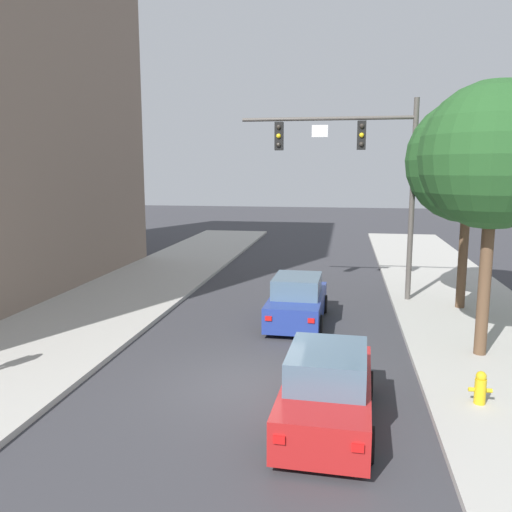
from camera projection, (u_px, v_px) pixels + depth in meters
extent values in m
plane|color=#38383D|center=(249.00, 386.00, 12.45)|extent=(120.00, 120.00, 0.00)
cube|color=#B2AFA8|center=(0.00, 366.00, 13.51)|extent=(5.00, 60.00, 0.15)
cylinder|color=#514C47|center=(412.00, 201.00, 19.62)|extent=(0.20, 0.20, 7.50)
cylinder|color=#514C47|center=(327.00, 119.00, 19.65)|extent=(6.43, 0.14, 0.14)
cube|color=black|center=(362.00, 135.00, 19.54)|extent=(0.32, 0.28, 1.05)
sphere|color=#2D2823|center=(362.00, 126.00, 19.34)|extent=(0.18, 0.18, 0.18)
sphere|color=yellow|center=(362.00, 135.00, 19.40)|extent=(0.18, 0.18, 0.18)
sphere|color=#2D2823|center=(361.00, 144.00, 19.45)|extent=(0.18, 0.18, 0.18)
cube|color=black|center=(279.00, 136.00, 20.05)|extent=(0.32, 0.28, 1.05)
sphere|color=#2D2823|center=(279.00, 127.00, 19.85)|extent=(0.18, 0.18, 0.18)
sphere|color=yellow|center=(279.00, 136.00, 19.90)|extent=(0.18, 0.18, 0.18)
sphere|color=#2D2823|center=(279.00, 145.00, 19.96)|extent=(0.18, 0.18, 0.18)
cube|color=white|center=(320.00, 131.00, 19.75)|extent=(0.60, 0.03, 0.44)
cube|color=navy|center=(297.00, 306.00, 17.65)|extent=(1.79, 4.23, 0.80)
cube|color=slate|center=(297.00, 286.00, 17.39)|extent=(1.54, 2.03, 0.64)
cylinder|color=black|center=(279.00, 302.00, 19.10)|extent=(0.23, 0.64, 0.64)
cylinder|color=black|center=(324.00, 304.00, 18.81)|extent=(0.23, 0.64, 0.64)
cylinder|color=black|center=(267.00, 322.00, 16.58)|extent=(0.23, 0.64, 0.64)
cylinder|color=black|center=(319.00, 325.00, 16.28)|extent=(0.23, 0.64, 0.64)
cube|color=red|center=(268.00, 318.00, 15.70)|extent=(0.20, 0.04, 0.14)
cube|color=red|center=(311.00, 321.00, 15.46)|extent=(0.20, 0.04, 0.14)
cube|color=#B21E1E|center=(327.00, 396.00, 10.59)|extent=(1.86, 4.26, 0.80)
cube|color=slate|center=(328.00, 365.00, 10.33)|extent=(1.58, 2.06, 0.64)
cylinder|color=black|center=(296.00, 379.00, 12.05)|extent=(0.24, 0.65, 0.64)
cylinder|color=black|center=(368.00, 385.00, 11.73)|extent=(0.24, 0.65, 0.64)
cylinder|color=black|center=(277.00, 435.00, 9.54)|extent=(0.24, 0.65, 0.64)
cylinder|color=black|center=(368.00, 444.00, 9.21)|extent=(0.24, 0.65, 0.64)
cube|color=red|center=(279.00, 440.00, 8.66)|extent=(0.20, 0.05, 0.14)
cube|color=red|center=(358.00, 448.00, 8.40)|extent=(0.20, 0.05, 0.14)
cylinder|color=gold|center=(480.00, 391.00, 11.16)|extent=(0.24, 0.24, 0.55)
sphere|color=gold|center=(481.00, 376.00, 11.11)|extent=(0.22, 0.22, 0.22)
cylinder|color=gold|center=(471.00, 389.00, 11.19)|extent=(0.12, 0.09, 0.09)
cylinder|color=gold|center=(489.00, 391.00, 11.13)|extent=(0.12, 0.09, 0.09)
cylinder|color=brown|center=(484.00, 284.00, 13.91)|extent=(0.32, 0.32, 3.86)
sphere|color=#235123|center=(494.00, 155.00, 13.37)|extent=(3.78, 3.78, 3.78)
cylinder|color=brown|center=(463.00, 258.00, 18.75)|extent=(0.32, 0.32, 3.61)
sphere|color=#235123|center=(469.00, 160.00, 18.19)|extent=(4.33, 4.33, 4.33)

